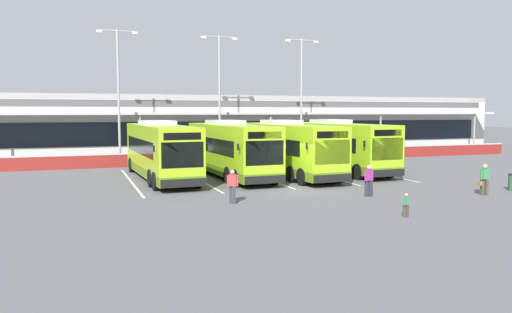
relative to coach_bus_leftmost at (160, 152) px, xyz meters
name	(u,v)px	position (x,y,z in m)	size (l,w,h in m)	color
ground_plane	(292,188)	(6.46, -6.41, -1.79)	(200.00, 200.00, 0.00)	#56565B
terminal_building	(191,124)	(6.46, 20.50, 1.23)	(70.00, 13.00, 6.00)	silver
red_barrier_wall	(223,157)	(6.46, 8.09, -1.23)	(60.00, 0.40, 1.10)	maroon
coach_bus_leftmost	(160,152)	(0.00, 0.00, 0.00)	(3.29, 12.24, 3.78)	#9ED11E
coach_bus_left_centre	(230,150)	(4.61, -0.22, 0.00)	(3.29, 12.24, 3.78)	#9ED11E
coach_bus_centre	(287,149)	(8.46, -0.98, 0.00)	(3.29, 12.24, 3.78)	#9ED11E
coach_bus_right_centre	(337,147)	(12.89, 0.10, 0.00)	(3.29, 12.24, 3.78)	#9ED11E
bay_stripe_far_west	(131,181)	(-1.94, -0.41, -1.78)	(0.14, 13.00, 0.01)	silver
bay_stripe_west	(196,178)	(2.26, -0.41, -1.78)	(0.14, 13.00, 0.01)	silver
bay_stripe_mid_west	(257,176)	(6.46, -0.41, -1.78)	(0.14, 13.00, 0.01)	silver
bay_stripe_centre	(312,173)	(10.66, -0.41, -1.78)	(0.14, 13.00, 0.01)	silver
bay_stripe_mid_east	(364,171)	(14.86, -0.41, -1.78)	(0.14, 13.00, 0.01)	silver
pedestrian_with_handbag	(484,179)	(15.01, -11.95, -0.93)	(0.63, 0.35, 1.62)	#4C4238
pedestrian_in_dark_coat	(369,180)	(9.06, -10.31, -0.91)	(0.54, 0.29, 1.62)	#33333D
pedestrian_child	(406,204)	(7.69, -15.30, -1.24)	(0.33, 0.18, 1.00)	#4C4238
pedestrian_near_bin	(232,185)	(1.84, -9.87, -0.91)	(0.54, 0.38, 1.62)	#33333D
lamp_post_west	(118,88)	(-1.74, 10.12, 4.50)	(3.24, 0.28, 11.00)	#9E9EA3
lamp_post_centre	(219,90)	(6.90, 10.51, 4.50)	(3.24, 0.28, 11.00)	#9E9EA3
lamp_post_east	(301,91)	(14.54, 9.93, 4.50)	(3.24, 0.28, 11.00)	#9E9EA3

